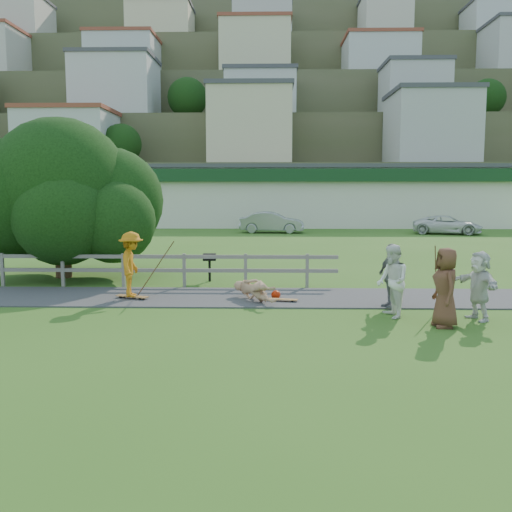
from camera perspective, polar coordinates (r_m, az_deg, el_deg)
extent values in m
plane|color=#34631C|center=(15.37, -1.58, -5.28)|extent=(260.00, 260.00, 0.00)
cube|color=#39393C|center=(16.83, -1.31, -4.14)|extent=(34.00, 3.00, 0.04)
cube|color=#625D56|center=(20.49, -24.02, -1.26)|extent=(0.10, 0.10, 1.10)
cube|color=#625D56|center=(19.71, -18.76, -1.33)|extent=(0.10, 0.10, 1.10)
cube|color=#625D56|center=(19.11, -13.12, -1.39)|extent=(0.10, 0.10, 1.10)
cube|color=#625D56|center=(18.71, -7.18, -1.44)|extent=(0.10, 0.10, 1.10)
cube|color=#625D56|center=(18.52, -1.05, -1.47)|extent=(0.10, 0.10, 1.10)
cube|color=#625D56|center=(18.54, 5.14, -1.49)|extent=(0.10, 0.10, 1.10)
cube|color=#625D56|center=(19.19, -14.60, -0.04)|extent=(15.00, 0.08, 0.12)
cube|color=#625D56|center=(19.25, -14.56, -1.37)|extent=(15.00, 0.08, 0.12)
cube|color=silver|center=(50.11, 5.13, 5.88)|extent=(32.00, 10.00, 4.80)
cube|color=#163D1D|center=(44.93, 5.58, 8.06)|extent=(32.00, 0.60, 1.00)
cube|color=#45454A|center=(50.14, 5.16, 8.79)|extent=(32.50, 10.50, 0.30)
cube|color=#4E5633|center=(70.01, 0.79, 6.66)|extent=(220.00, 14.00, 6.00)
cube|color=beige|center=(70.29, 0.80, 11.97)|extent=(10.00, 9.00, 7.00)
cube|color=#45454A|center=(70.72, 0.80, 15.00)|extent=(10.40, 9.40, 0.50)
cube|color=#4E5633|center=(83.07, 0.90, 9.11)|extent=(220.00, 14.00, 13.00)
cube|color=beige|center=(84.06, 0.91, 15.94)|extent=(10.00, 9.00, 7.00)
cube|color=#45454A|center=(84.74, 0.92, 18.44)|extent=(10.40, 9.40, 0.50)
cube|color=#4E5633|center=(96.28, 0.98, 11.18)|extent=(220.00, 14.00, 21.00)
cube|color=beige|center=(98.34, 0.99, 19.34)|extent=(10.00, 9.00, 7.00)
cube|color=#45454A|center=(99.22, 1.00, 21.46)|extent=(10.40, 9.40, 0.50)
cube|color=#4E5633|center=(109.64, 1.04, 13.02)|extent=(220.00, 14.00, 30.00)
cube|color=beige|center=(113.13, 1.06, 22.37)|extent=(10.00, 9.00, 7.00)
cube|color=#45454A|center=(114.19, 1.07, 24.19)|extent=(10.40, 9.40, 0.50)
cube|color=#4E5633|center=(124.15, 1.09, 14.62)|extent=(220.00, 14.00, 40.00)
imported|color=#C47312|center=(16.78, -12.34, -1.15)|extent=(0.79, 1.27, 1.88)
imported|color=tan|center=(16.22, -0.11, -3.43)|extent=(1.77, 1.37, 0.67)
imported|color=white|center=(14.56, 13.48, -2.48)|extent=(0.81, 0.98, 1.83)
imported|color=slate|center=(15.69, 13.35, -1.96)|extent=(0.79, 1.11, 1.75)
imported|color=brown|center=(13.91, 18.43, -3.02)|extent=(0.65, 0.95, 1.86)
imported|color=silver|center=(14.95, 21.40, -2.77)|extent=(0.97, 1.66, 1.71)
imported|color=#93949A|center=(40.97, 1.60, 3.39)|extent=(4.69, 1.93, 1.51)
imported|color=silver|center=(41.96, 18.59, 2.97)|extent=(5.09, 3.36, 1.30)
sphere|color=#B92205|center=(16.59, 2.00, -3.90)|extent=(0.27, 0.27, 0.27)
cylinder|color=brown|center=(17.03, -10.07, -0.74)|extent=(0.03, 0.03, 2.02)
cylinder|color=brown|center=(15.48, 17.55, -2.22)|extent=(0.03, 0.03, 1.75)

